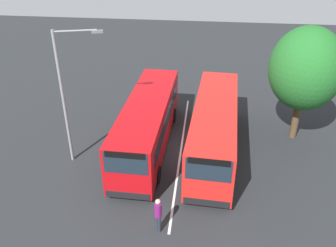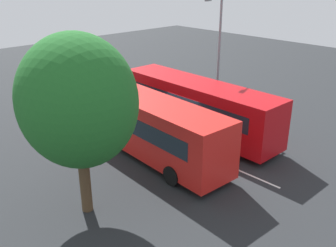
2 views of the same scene
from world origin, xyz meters
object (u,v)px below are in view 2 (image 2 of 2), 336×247
(bus_far_left, at_px, (198,105))
(street_lamp, at_px, (218,46))
(depot_tree, at_px, (77,101))
(pedestrian, at_px, (108,95))
(bus_center_left, at_px, (145,123))

(bus_far_left, height_order, street_lamp, street_lamp)
(street_lamp, xyz_separation_m, depot_tree, (-4.20, 13.04, 0.27))
(street_lamp, distance_m, depot_tree, 13.70)
(street_lamp, relative_size, depot_tree, 1.06)
(pedestrian, height_order, street_lamp, street_lamp)
(pedestrian, xyz_separation_m, street_lamp, (-4.93, -5.59, 3.31))
(bus_center_left, relative_size, street_lamp, 1.41)
(bus_far_left, xyz_separation_m, pedestrian, (6.81, 1.66, -0.62))
(bus_center_left, distance_m, pedestrian, 7.17)
(bus_far_left, relative_size, pedestrian, 5.90)
(bus_center_left, relative_size, depot_tree, 1.50)
(bus_center_left, xyz_separation_m, pedestrian, (6.76, -2.32, -0.62))
(bus_far_left, height_order, depot_tree, depot_tree)
(pedestrian, relative_size, street_lamp, 0.24)
(bus_far_left, distance_m, depot_tree, 9.86)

